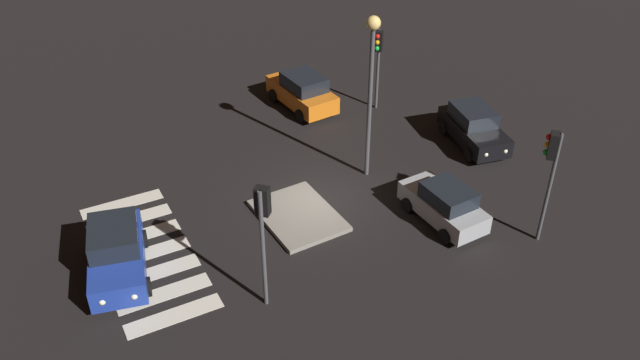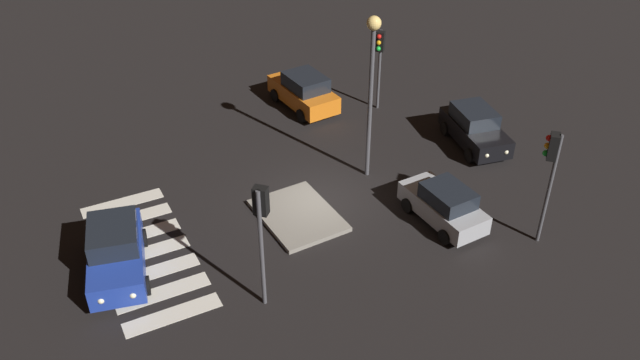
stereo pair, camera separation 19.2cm
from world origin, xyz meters
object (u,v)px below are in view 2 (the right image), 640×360
at_px(traffic_island, 298,215).
at_px(car_blue, 116,252).
at_px(traffic_light_north, 551,162).
at_px(traffic_light_east, 261,218).
at_px(car_silver, 444,205).
at_px(street_lamp, 372,70).
at_px(car_black, 475,128).
at_px(car_orange, 304,91).
at_px(traffic_light_west, 379,51).

bearing_deg(traffic_island, car_blue, -90.28).
height_order(traffic_light_north, traffic_light_east, traffic_light_east).
height_order(car_silver, street_lamp, street_lamp).
relative_size(traffic_island, car_blue, 0.84).
relative_size(traffic_island, traffic_light_east, 0.83).
height_order(car_black, car_silver, car_black).
distance_m(traffic_island, traffic_light_east, 5.69).
relative_size(car_black, car_silver, 1.11).
relative_size(traffic_island, car_black, 0.89).
bearing_deg(traffic_island, traffic_light_east, -38.79).
height_order(traffic_island, car_orange, car_orange).
xyz_separation_m(car_black, street_lamp, (-0.08, -5.56, 3.98)).
relative_size(traffic_light_east, street_lamp, 0.65).
xyz_separation_m(traffic_light_north, traffic_light_west, (-11.46, 0.11, -0.32)).
distance_m(car_orange, street_lamp, 7.75).
bearing_deg(car_blue, traffic_light_west, 126.15).
bearing_deg(car_silver, car_blue, 73.24).
xyz_separation_m(car_orange, traffic_light_north, (13.28, 3.04, 2.53)).
bearing_deg(traffic_light_west, car_black, 70.58).
bearing_deg(car_silver, traffic_island, 56.98).
height_order(car_orange, traffic_light_west, traffic_light_west).
bearing_deg(car_black, traffic_island, -71.77).
bearing_deg(traffic_light_east, car_black, -23.61).
distance_m(traffic_light_east, traffic_light_west, 14.18).
bearing_deg(car_blue, traffic_island, 102.27).
bearing_deg(traffic_light_north, traffic_island, 8.48).
bearing_deg(car_black, street_lamp, -80.48).
height_order(traffic_island, car_black, car_black).
height_order(car_orange, car_silver, car_orange).
xyz_separation_m(car_orange, traffic_light_east, (11.65, -7.06, 2.54)).
relative_size(car_black, car_orange, 0.97).
distance_m(car_black, car_orange, 8.58).
relative_size(traffic_light_west, street_lamp, 0.58).
xyz_separation_m(car_black, traffic_light_west, (-4.93, -2.15, 2.24)).
distance_m(car_blue, traffic_light_west, 15.68).
bearing_deg(car_orange, traffic_island, 147.05).
bearing_deg(traffic_light_east, street_lamp, -9.03).
relative_size(traffic_light_east, traffic_light_west, 1.11).
height_order(traffic_light_west, street_lamp, street_lamp).
xyz_separation_m(car_blue, traffic_light_west, (-6.22, 14.23, 2.19)).
height_order(traffic_island, street_lamp, street_lamp).
height_order(car_silver, car_blue, car_blue).
bearing_deg(traffic_light_north, traffic_light_east, 35.18).
bearing_deg(street_lamp, car_black, 89.21).
bearing_deg(traffic_light_east, traffic_light_west, -1.32).
relative_size(car_orange, traffic_light_west, 1.05).
distance_m(traffic_island, car_silver, 5.61).
bearing_deg(car_blue, car_black, 107.04).
height_order(car_black, traffic_light_north, traffic_light_north).
relative_size(car_silver, traffic_light_north, 0.84).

